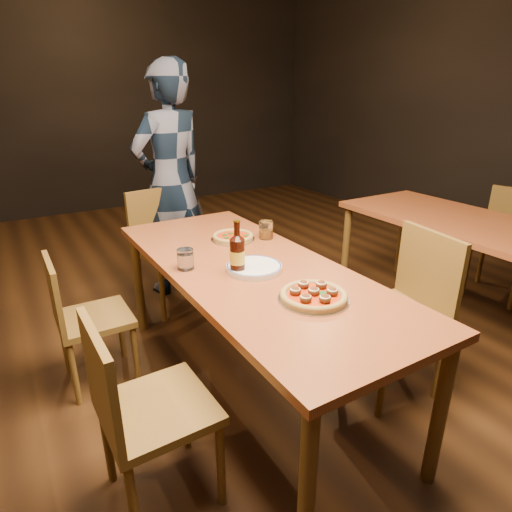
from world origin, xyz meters
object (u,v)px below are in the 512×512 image
pizza_meatball (314,295)px  chair_main_e (394,313)px  pizza_margherita (233,237)px  amber_glass (266,230)px  table_main (251,278)px  chair_nbr_right (503,244)px  table_right (483,235)px  chair_main_nw (158,407)px  plate_stack (254,268)px  diner (171,182)px  chair_end (170,249)px  chair_main_sw (94,317)px  beer_bottle (237,255)px  water_glass (185,259)px

pizza_meatball → chair_main_e: bearing=7.0°
pizza_margherita → amber_glass: size_ratio=2.50×
table_main → chair_nbr_right: bearing=-0.6°
amber_glass → table_right: bearing=-20.7°
chair_main_nw → chair_nbr_right: 3.00m
chair_main_nw → pizza_meatball: (0.70, -0.06, 0.33)m
table_right → chair_nbr_right: (0.62, 0.18, -0.23)m
chair_main_nw → pizza_margherita: size_ratio=3.33×
plate_stack → diner: diner is taller
chair_end → amber_glass: bearing=-79.5°
chair_nbr_right → pizza_meatball: chair_nbr_right is taller
chair_main_sw → diner: 1.39m
pizza_meatball → diner: (0.11, 1.96, 0.14)m
table_main → chair_nbr_right: chair_nbr_right is taller
beer_bottle → water_glass: size_ratio=2.54×
chair_end → water_glass: (-0.29, -1.06, 0.33)m
plate_stack → diner: 1.56m
chair_main_sw → chair_end: (0.70, 0.67, 0.06)m
beer_bottle → pizza_meatball: bearing=-70.9°
beer_bottle → amber_glass: (0.41, 0.38, -0.04)m
chair_main_e → water_glass: chair_main_e is taller
pizza_margherita → amber_glass: (0.18, -0.09, 0.04)m
table_right → chair_main_nw: size_ratio=2.27×
pizza_meatball → diner: size_ratio=0.17×
pizza_meatball → water_glass: (-0.34, 0.60, 0.03)m
pizza_meatball → pizza_margherita: pizza_meatball is taller
pizza_meatball → diner: bearing=86.9°
table_main → amber_glass: bearing=47.6°
chair_main_e → water_glass: size_ratio=9.10×
table_main → water_glass: (-0.30, 0.14, 0.12)m
chair_main_nw → plate_stack: 0.80m
water_glass → amber_glass: amber_glass is taller
chair_main_sw → chair_main_e: bearing=-123.2°
water_glass → table_main: bearing=-24.3°
chair_main_nw → pizza_meatball: chair_main_nw is taller
chair_end → diner: (0.16, 0.30, 0.44)m
table_right → chair_main_sw: 2.53m
chair_main_e → beer_bottle: (-0.77, 0.34, 0.37)m
table_right → diner: 2.31m
pizza_margherita → pizza_meatball: bearing=-95.3°
chair_end → pizza_meatball: size_ratio=3.05×
table_main → water_glass: water_glass is taller
chair_nbr_right → chair_end: bearing=-131.8°
chair_end → water_glass: 1.14m
beer_bottle → amber_glass: 0.56m
water_glass → chair_end: bearing=74.9°
chair_main_e → pizza_margherita: (-0.54, 0.80, 0.29)m
table_right → beer_bottle: size_ratio=7.56×
pizza_margherita → water_glass: 0.50m
pizza_meatball → plate_stack: 0.41m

